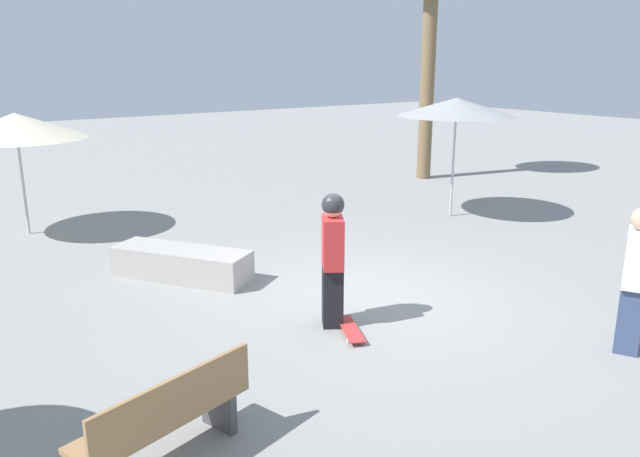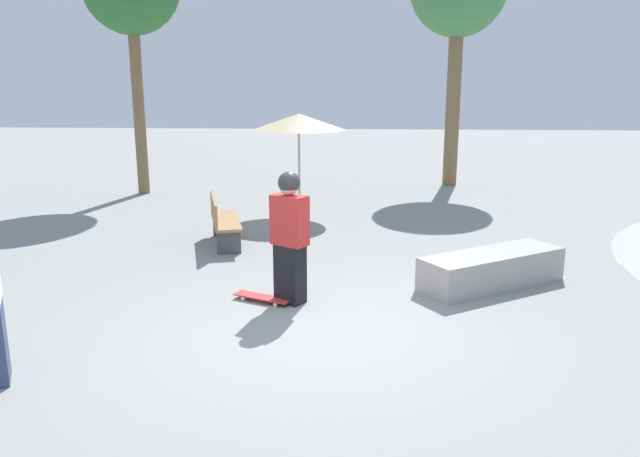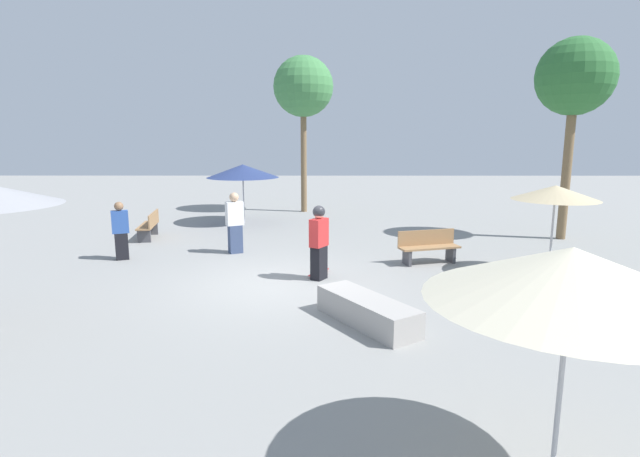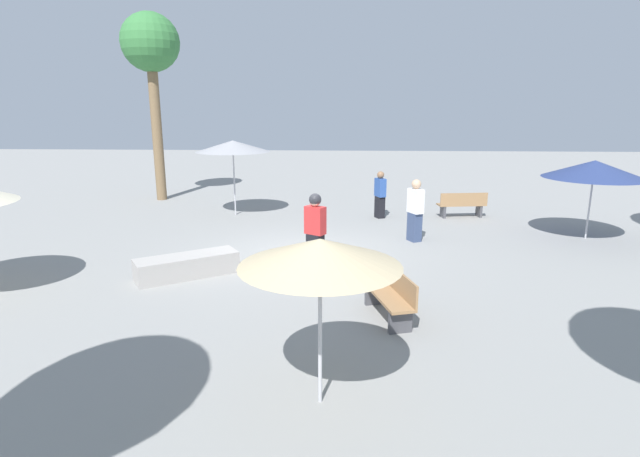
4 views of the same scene
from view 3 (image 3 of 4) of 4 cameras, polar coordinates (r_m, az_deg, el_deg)
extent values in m
plane|color=gray|center=(11.22, -4.55, -6.42)|extent=(60.00, 60.00, 0.00)
cube|color=black|center=(11.51, -0.12, -3.94)|extent=(0.44, 0.40, 0.78)
cube|color=red|center=(11.35, -0.13, -0.47)|extent=(0.52, 0.46, 0.64)
sphere|color=beige|center=(11.27, -0.13, 1.77)|extent=(0.25, 0.25, 0.25)
sphere|color=#2D2D33|center=(11.26, -0.13, 1.93)|extent=(0.28, 0.28, 0.28)
cube|color=red|center=(11.95, -0.14, -5.01)|extent=(0.81, 0.51, 0.02)
cylinder|color=silver|center=(12.21, -0.02, -4.84)|extent=(0.06, 0.05, 0.05)
cylinder|color=silver|center=(12.14, 0.71, -4.92)|extent=(0.06, 0.05, 0.05)
cylinder|color=silver|center=(11.77, -1.02, -5.42)|extent=(0.06, 0.05, 0.05)
cylinder|color=silver|center=(11.70, -0.26, -5.52)|extent=(0.06, 0.05, 0.05)
cube|color=#A8A39E|center=(8.95, 5.39, -9.33)|extent=(2.20, 1.77, 0.47)
cube|color=#47474C|center=(13.54, 14.70, -2.88)|extent=(0.40, 0.18, 0.40)
cube|color=#47474C|center=(12.97, 9.92, -3.28)|extent=(0.40, 0.18, 0.40)
cube|color=#9E754C|center=(13.19, 12.40, -2.13)|extent=(0.86, 1.66, 0.05)
cube|color=#9E754C|center=(13.32, 12.04, -1.00)|extent=(0.47, 1.55, 0.40)
cube|color=#47474C|center=(16.36, -19.47, -0.83)|extent=(0.14, 0.40, 0.40)
cube|color=#47474C|center=(17.57, -18.69, -0.02)|extent=(0.14, 0.40, 0.40)
cube|color=#9E754C|center=(16.92, -19.11, 0.34)|extent=(1.65, 0.66, 0.05)
cube|color=#9E754C|center=(16.85, -18.49, 1.11)|extent=(1.59, 0.27, 0.40)
cylinder|color=#B7B7BC|center=(18.98, -8.74, 3.67)|extent=(0.05, 0.05, 2.03)
cone|color=navy|center=(18.89, -8.82, 6.52)|extent=(2.69, 2.69, 0.49)
cylinder|color=#B7B7BC|center=(5.25, 25.82, -15.35)|extent=(0.05, 0.05, 2.16)
cone|color=beige|center=(4.91, 26.78, -4.65)|extent=(2.57, 2.57, 0.48)
cylinder|color=#B7B7BC|center=(12.94, 24.98, -0.49)|extent=(0.05, 0.05, 2.02)
cone|color=#C6B289|center=(12.80, 25.32, 3.73)|extent=(1.96, 1.96, 0.34)
cylinder|color=brown|center=(21.49, -1.87, 8.42)|extent=(0.25, 0.25, 4.89)
sphere|color=#428447|center=(21.56, -1.92, 15.92)|extent=(2.50, 2.50, 2.50)
cylinder|color=brown|center=(17.53, 26.39, 6.46)|extent=(0.28, 0.28, 4.67)
sphere|color=#2D6B33|center=(17.59, 27.14, 15.20)|extent=(2.33, 2.33, 2.33)
cube|color=#38476B|center=(14.24, -9.65, -1.19)|extent=(0.40, 0.44, 0.80)
cube|color=white|center=(14.11, -9.74, 1.70)|extent=(0.44, 0.54, 0.66)
sphere|color=tan|center=(14.05, -9.80, 3.55)|extent=(0.26, 0.26, 0.26)
cube|color=black|center=(14.33, -21.71, -1.89)|extent=(0.35, 0.40, 0.72)
cube|color=#2D519E|center=(14.21, -21.90, 0.71)|extent=(0.38, 0.48, 0.60)
sphere|color=#8C6647|center=(14.15, -22.01, 2.37)|extent=(0.24, 0.24, 0.24)
camera|label=1|loc=(17.65, 14.89, 10.40)|focal=35.00mm
camera|label=2|loc=(12.87, -36.98, 6.53)|focal=35.00mm
camera|label=4|loc=(16.16, 43.92, 9.01)|focal=28.00mm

